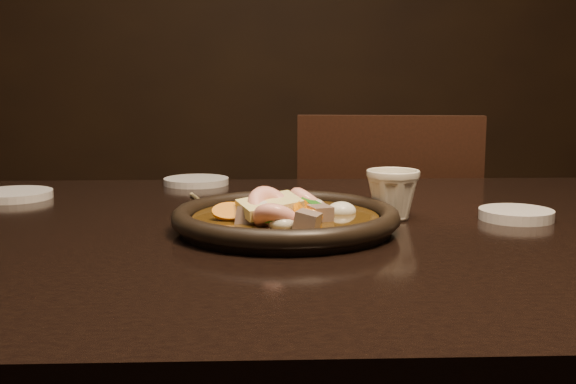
{
  "coord_description": "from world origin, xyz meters",
  "views": [
    {
      "loc": [
        -0.03,
        -0.94,
        0.95
      ],
      "look_at": [
        0.01,
        -0.01,
        0.8
      ],
      "focal_mm": 45.0,
      "sensor_mm": 36.0,
      "label": 1
    }
  ],
  "objects_px": {
    "table": "(280,283)",
    "tea_cup": "(393,193)",
    "chair": "(383,282)",
    "plate": "(286,219)"
  },
  "relations": [
    {
      "from": "table",
      "to": "chair",
      "type": "xyz_separation_m",
      "value": [
        0.26,
        0.68,
        -0.2
      ]
    },
    {
      "from": "table",
      "to": "tea_cup",
      "type": "relative_size",
      "value": 21.1
    },
    {
      "from": "plate",
      "to": "chair",
      "type": "bearing_deg",
      "value": 69.87
    },
    {
      "from": "chair",
      "to": "tea_cup",
      "type": "bearing_deg",
      "value": 87.24
    },
    {
      "from": "table",
      "to": "chair",
      "type": "bearing_deg",
      "value": 68.88
    },
    {
      "from": "chair",
      "to": "plate",
      "type": "distance_m",
      "value": 0.8
    },
    {
      "from": "table",
      "to": "chair",
      "type": "relative_size",
      "value": 1.84
    },
    {
      "from": "chair",
      "to": "tea_cup",
      "type": "xyz_separation_m",
      "value": [
        -0.1,
        -0.62,
        0.32
      ]
    },
    {
      "from": "tea_cup",
      "to": "chair",
      "type": "bearing_deg",
      "value": 80.83
    },
    {
      "from": "plate",
      "to": "tea_cup",
      "type": "distance_m",
      "value": 0.17
    }
  ]
}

